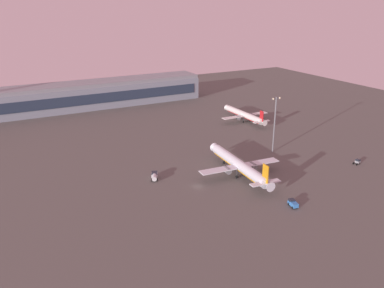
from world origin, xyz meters
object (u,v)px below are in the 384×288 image
airplane_near_gate (239,165)px  apron_light_west (275,121)px  airplane_far_stand (245,115)px  fuel_truck (154,176)px  maintenance_van (293,203)px  pushback_tug (358,162)px

airplane_near_gate → apron_light_west: apron_light_west is taller
airplane_far_stand → fuel_truck: 89.96m
airplane_far_stand → fuel_truck: (-76.07, -47.97, -2.31)m
airplane_near_gate → apron_light_west: size_ratio=1.72×
airplane_far_stand → airplane_near_gate: bearing=-126.7°
fuel_truck → apron_light_west: (59.22, 1.90, 13.20)m
airplane_near_gate → maintenance_van: size_ratio=9.80×
airplane_near_gate → maintenance_van: airplane_near_gate is taller
pushback_tug → apron_light_west: (-22.50, 28.27, 13.50)m
apron_light_west → airplane_near_gate: bearing=-153.1°
airplane_near_gate → apron_light_west: (28.27, 14.31, 10.32)m
maintenance_van → airplane_near_gate: bearing=105.9°
fuel_truck → apron_light_west: apron_light_west is taller
airplane_far_stand → maintenance_van: 99.97m
airplane_near_gate → airplane_far_stand: 75.38m
fuel_truck → airplane_far_stand: bearing=56.1°
fuel_truck → airplane_near_gate: bearing=2.0°
apron_light_west → maintenance_van: bearing=-121.4°
airplane_far_stand → pushback_tug: (5.65, -74.34, -2.60)m
airplane_near_gate → fuel_truck: (-30.96, 12.42, -2.88)m
airplane_far_stand → fuel_truck: bearing=-147.7°
maintenance_van → apron_light_west: 53.09m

